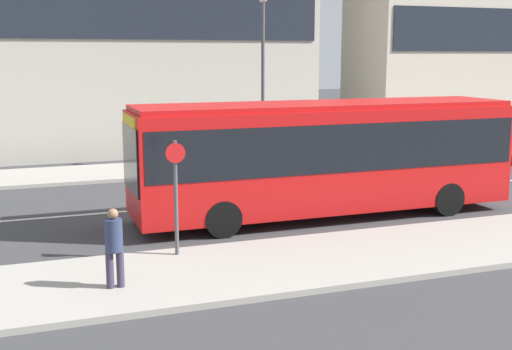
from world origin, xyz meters
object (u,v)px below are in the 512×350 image
at_px(pedestrian_near_stop, 114,243).
at_px(bus_stop_sign, 176,189).
at_px(street_lamp, 263,62).
at_px(parked_car_0, 474,150).
at_px(city_bus, 324,151).

xyz_separation_m(pedestrian_near_stop, bus_stop_sign, (1.58, 1.63, 0.64)).
xyz_separation_m(bus_stop_sign, street_lamp, (5.93, 10.51, 2.63)).
distance_m(pedestrian_near_stop, bus_stop_sign, 2.36).
distance_m(bus_stop_sign, street_lamp, 12.35).
distance_m(parked_car_0, street_lamp, 9.71).
distance_m(city_bus, bus_stop_sign, 5.53).
height_order(pedestrian_near_stop, street_lamp, street_lamp).
height_order(city_bus, pedestrian_near_stop, city_bus).
bearing_deg(pedestrian_near_stop, city_bus, -146.28).
xyz_separation_m(parked_car_0, street_lamp, (-8.76, 2.05, 3.67)).
bearing_deg(city_bus, parked_car_0, 25.88).
height_order(parked_car_0, pedestrian_near_stop, pedestrian_near_stop).
height_order(city_bus, bus_stop_sign, city_bus).
xyz_separation_m(city_bus, street_lamp, (1.05, 7.92, 2.41)).
bearing_deg(parked_car_0, city_bus, -149.13).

